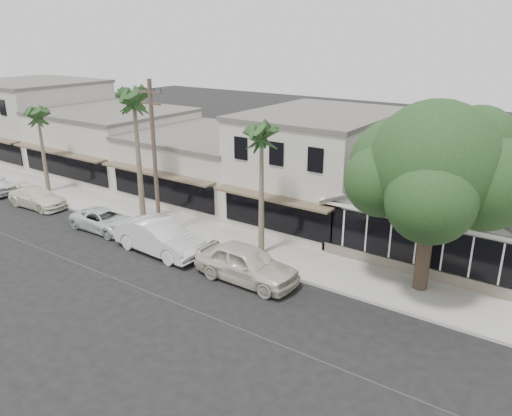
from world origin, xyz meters
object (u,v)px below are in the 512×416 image
Objects in this scene: car_0 at (246,263)px; car_1 at (159,237)px; car_2 at (105,220)px; car_3 at (37,198)px; utility_pole at (154,156)px; shade_tree at (434,169)px.

car_1 reaches higher than car_0.
car_3 reaches higher than car_2.
utility_pole is at bearing 78.16° from car_0.
car_1 reaches higher than car_2.
car_0 is 0.60× the size of shade_tree.
utility_pole is 4.58m from car_1.
utility_pole is 5.44m from car_2.
utility_pole is at bearing -170.79° from shade_tree.
utility_pole is at bearing -87.47° from car_3.
utility_pole is 1.94× the size of car_3.
utility_pole reaches higher than car_2.
shade_tree reaches higher than car_3.
utility_pole is 1.97× the size of car_2.
shade_tree is at bearing 9.21° from utility_pole.
car_0 is at bearing -93.12° from car_2.
car_2 is 0.52× the size of shade_tree.
car_1 reaches higher than car_3.
car_0 is 10.79m from car_2.
car_0 is (7.52, -1.66, -3.89)m from utility_pole.
utility_pole reaches higher than shade_tree.
car_2 is at bearing 87.71° from car_1.
utility_pole is 1.63× the size of car_1.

